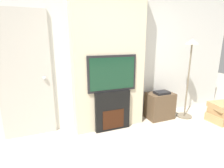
% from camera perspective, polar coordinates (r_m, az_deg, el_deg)
% --- Properties ---
extents(wall_back, '(6.00, 0.06, 2.70)m').
position_cam_1_polar(wall_back, '(3.27, -2.33, 10.00)').
color(wall_back, silver).
rests_on(wall_back, ground_plane).
extents(chimney_breast, '(1.28, 0.33, 2.70)m').
position_cam_1_polar(chimney_breast, '(3.09, -1.13, 9.76)').
color(chimney_breast, beige).
rests_on(chimney_breast, ground_plane).
extents(fireplace, '(0.64, 0.15, 0.72)m').
position_cam_1_polar(fireplace, '(3.17, 0.01, -8.60)').
color(fireplace, black).
rests_on(fireplace, ground_plane).
extents(television, '(0.87, 0.07, 0.62)m').
position_cam_1_polar(television, '(2.97, 0.02, 3.47)').
color(television, black).
rests_on(television, fireplace).
extents(floor_lamp, '(0.30, 0.30, 1.61)m').
position_cam_1_polar(floor_lamp, '(3.81, 24.03, 5.59)').
color(floor_lamp, '#726651').
rests_on(floor_lamp, ground_plane).
extents(box_stack, '(0.53, 0.45, 0.39)m').
position_cam_1_polar(box_stack, '(4.15, 32.39, -7.80)').
color(box_stack, tan).
rests_on(box_stack, ground_plane).
extents(media_stand, '(0.54, 0.37, 0.59)m').
position_cam_1_polar(media_stand, '(3.77, 15.33, -6.71)').
color(media_stand, brown).
rests_on(media_stand, ground_plane).
extents(entry_door, '(0.81, 0.09, 2.05)m').
position_cam_1_polar(entry_door, '(3.09, -26.47, 2.19)').
color(entry_door, '#BCB7AD').
rests_on(entry_door, ground_plane).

